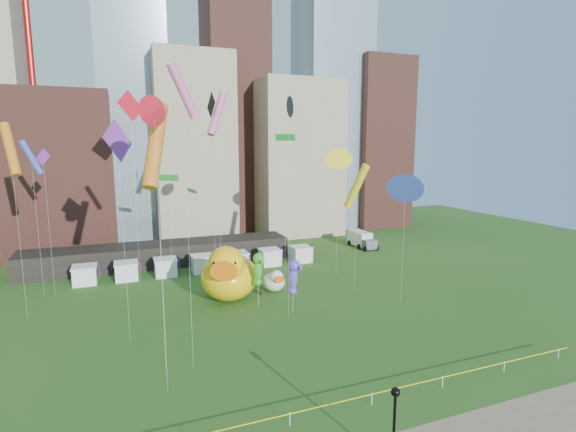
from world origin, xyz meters
name	(u,v)px	position (x,y,z in m)	size (l,w,h in m)	color
ground	(290,425)	(0.00, 0.00, 0.00)	(160.00, 160.00, 0.00)	#27571B
skyline	(181,125)	(2.25, 61.06, 21.44)	(101.00, 23.00, 68.00)	brown
crane_right	(315,3)	(30.89, 64.00, 46.90)	(23.00, 1.00, 76.00)	red
pavilion	(161,254)	(-4.00, 42.00, 1.60)	(38.00, 6.00, 3.20)	black
vendor_tents	(202,264)	(1.02, 36.00, 1.11)	(33.24, 2.80, 2.40)	white
caution_tape	(290,416)	(0.00, 0.00, 0.68)	(50.00, 0.06, 0.90)	white
big_duck	(229,274)	(1.78, 23.45, 3.12)	(8.64, 9.69, 6.79)	yellow
small_duck	(274,281)	(7.62, 24.51, 1.30)	(2.88, 3.75, 2.82)	white
seahorse_green	(258,267)	(4.31, 20.29, 4.57)	(1.41, 1.68, 6.10)	silver
seahorse_purple	(293,274)	(7.25, 17.42, 4.20)	(1.72, 1.91, 5.81)	silver
lamppost	(394,418)	(3.94, -5.40, 2.96)	(0.50, 0.50, 4.85)	black
box_truck	(361,239)	(29.67, 41.10, 1.37)	(2.72, 6.35, 2.67)	silver
kite_0	(131,109)	(-7.47, 31.83, 21.79)	(2.93, 2.16, 23.91)	silver
kite_1	(183,91)	(-4.51, 9.59, 21.35)	(2.38, 1.21, 23.34)	silver
kite_2	(289,107)	(6.26, 16.17, 21.11)	(1.34, 1.79, 22.17)	silver
kite_3	(168,178)	(-3.32, 33.97, 13.38)	(2.49, 1.69, 13.88)	silver
kite_4	(338,159)	(17.38, 27.06, 15.76)	(2.71, 0.42, 17.12)	silver
kite_5	(406,188)	(19.65, 15.68, 12.98)	(1.58, 2.94, 14.51)	silver
kite_6	(10,149)	(-18.83, 26.02, 17.14)	(2.20, 3.18, 19.79)	silver
kite_7	(43,162)	(-17.11, 33.07, 15.68)	(1.65, 1.10, 17.21)	silver
kite_8	(154,112)	(-6.78, 6.86, 19.68)	(1.46, 1.74, 20.74)	silver
kite_9	(217,113)	(1.62, 26.52, 21.15)	(3.06, 2.47, 23.79)	silver
kite_10	(211,110)	(0.78, 25.74, 21.45)	(0.38, 2.80, 23.36)	silver
kite_11	(285,139)	(8.83, 23.83, 18.26)	(2.02, 1.92, 18.83)	silver
kite_12	(357,186)	(16.72, 21.04, 12.82)	(2.52, 3.12, 15.50)	silver
kite_13	(31,158)	(-18.29, 33.22, 16.19)	(2.36, 1.80, 18.21)	silver
kite_14	(155,145)	(-6.59, 9.76, 17.53)	(2.69, 3.83, 20.73)	silver
kite_15	(118,143)	(-9.10, 16.31, 17.70)	(2.29, 2.82, 19.72)	silver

